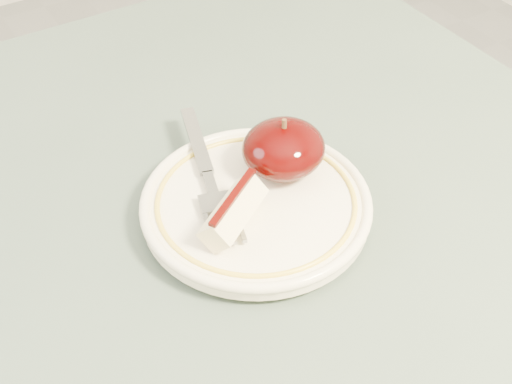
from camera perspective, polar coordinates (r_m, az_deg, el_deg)
plate at (r=0.58m, az=0.00°, el=-1.02°), size 0.19×0.19×0.02m
apple_half at (r=0.59m, az=2.21°, el=3.49°), size 0.07×0.07×0.05m
apple_wedge at (r=0.54m, az=-1.82°, el=-1.56°), size 0.07×0.06×0.03m
fork at (r=0.59m, az=-3.90°, el=1.43°), size 0.07×0.17×0.00m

